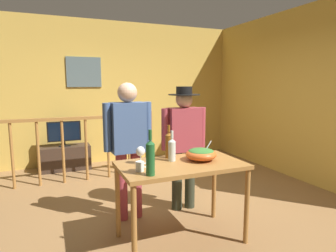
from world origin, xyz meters
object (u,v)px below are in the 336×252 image
(serving_table, at_px, (181,172))
(salad_bowl, at_px, (201,154))
(wine_bottle_green, at_px, (150,157))
(wine_bottle_amber, at_px, (169,145))
(framed_picture, at_px, (84,72))
(person_standing_right, at_px, (184,138))
(person_standing_left, at_px, (128,140))
(wine_bottle_clear, at_px, (172,149))
(stair_railing, at_px, (99,140))
(flat_screen_tv, at_px, (64,132))
(mug_white, at_px, (140,166))
(wine_glass, at_px, (141,152))
(tv_console, at_px, (65,158))

(serving_table, bearing_deg, salad_bowl, 5.45)
(wine_bottle_green, height_order, wine_bottle_amber, wine_bottle_green)
(framed_picture, relative_size, person_standing_right, 0.42)
(framed_picture, height_order, person_standing_left, framed_picture)
(wine_bottle_clear, bearing_deg, framed_picture, 98.17)
(stair_railing, distance_m, wine_bottle_amber, 2.13)
(framed_picture, bearing_deg, person_standing_left, -86.60)
(framed_picture, bearing_deg, flat_screen_tv, -143.60)
(flat_screen_tv, xyz_separation_m, wine_bottle_amber, (0.92, -2.81, 0.24))
(serving_table, relative_size, wine_bottle_clear, 3.96)
(flat_screen_tv, bearing_deg, salad_bowl, -68.51)
(flat_screen_tv, bearing_deg, wine_bottle_clear, -72.88)
(wine_bottle_clear, bearing_deg, wine_bottle_amber, 82.73)
(wine_bottle_amber, height_order, mug_white, wine_bottle_amber)
(framed_picture, distance_m, wine_glass, 3.35)
(serving_table, distance_m, mug_white, 0.49)
(stair_railing, bearing_deg, framed_picture, 94.20)
(wine_bottle_green, relative_size, wine_bottle_clear, 1.27)
(wine_glass, bearing_deg, mug_white, -108.52)
(salad_bowl, relative_size, person_standing_left, 0.20)
(wine_bottle_amber, bearing_deg, stair_railing, 101.08)
(wine_bottle_amber, xyz_separation_m, mug_white, (-0.42, -0.33, -0.10))
(person_standing_left, bearing_deg, serving_table, 115.22)
(wine_bottle_green, height_order, wine_bottle_clear, wine_bottle_green)
(stair_railing, height_order, tv_console, stair_railing)
(stair_railing, relative_size, tv_console, 2.94)
(person_standing_left, relative_size, person_standing_right, 1.03)
(wine_bottle_amber, relative_size, person_standing_left, 0.22)
(serving_table, relative_size, wine_bottle_amber, 3.51)
(wine_bottle_clear, bearing_deg, stair_railing, 100.07)
(serving_table, xyz_separation_m, wine_glass, (-0.38, 0.14, 0.21))
(person_standing_left, bearing_deg, tv_console, -78.39)
(flat_screen_tv, relative_size, wine_bottle_amber, 1.66)
(stair_railing, relative_size, person_standing_left, 1.63)
(wine_bottle_amber, bearing_deg, framed_picture, 98.77)
(flat_screen_tv, height_order, wine_bottle_amber, wine_bottle_amber)
(tv_console, bearing_deg, person_standing_left, -76.03)
(stair_railing, bearing_deg, tv_console, 123.70)
(stair_railing, distance_m, salad_bowl, 2.40)
(framed_picture, height_order, mug_white, framed_picture)
(wine_bottle_clear, height_order, person_standing_right, person_standing_right)
(serving_table, bearing_deg, wine_bottle_green, -149.20)
(wine_bottle_green, bearing_deg, wine_bottle_clear, 45.10)
(wine_glass, height_order, wine_bottle_amber, wine_bottle_amber)
(salad_bowl, relative_size, wine_bottle_clear, 1.02)
(flat_screen_tv, height_order, person_standing_right, person_standing_right)
(framed_picture, relative_size, wine_bottle_green, 1.64)
(wine_bottle_green, bearing_deg, serving_table, 30.80)
(salad_bowl, xyz_separation_m, person_standing_left, (-0.60, 0.66, 0.07))
(stair_railing, distance_m, wine_bottle_green, 2.57)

